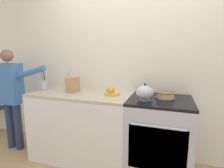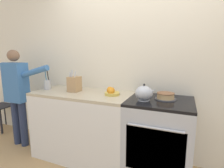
{
  "view_description": "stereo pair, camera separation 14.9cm",
  "coord_description": "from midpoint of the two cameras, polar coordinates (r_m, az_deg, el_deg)",
  "views": [
    {
      "loc": [
        0.42,
        -1.7,
        1.45
      ],
      "look_at": [
        -0.25,
        0.3,
        1.07
      ],
      "focal_mm": 28.0,
      "sensor_mm": 36.0,
      "label": 1
    },
    {
      "loc": [
        0.56,
        -1.65,
        1.45
      ],
      "look_at": [
        -0.25,
        0.3,
        1.07
      ],
      "focal_mm": 28.0,
      "sensor_mm": 36.0,
      "label": 2
    }
  ],
  "objects": [
    {
      "name": "fruit_bowl",
      "position": [
        2.2,
        -2.21,
        -2.64
      ],
      "size": [
        0.19,
        0.19,
        0.1
      ],
      "color": "gold",
      "rests_on": "counter_cabinet"
    },
    {
      "name": "stove_range",
      "position": [
        2.23,
        13.08,
        -16.39
      ],
      "size": [
        0.72,
        0.69,
        0.92
      ],
      "color": "#B7BABF",
      "rests_on": "ground_plane"
    },
    {
      "name": "person_baker",
      "position": [
        3.0,
        -31.34,
        -2.23
      ],
      "size": [
        0.89,
        0.2,
        1.5
      ],
      "rotation": [
        0.0,
        0.0,
        0.14
      ],
      "color": "#283351",
      "rests_on": "ground_plane"
    },
    {
      "name": "tea_kettle",
      "position": [
        1.99,
        8.61,
        -2.84
      ],
      "size": [
        0.24,
        0.19,
        0.19
      ],
      "color": "#B7BABF",
      "rests_on": "stove_range"
    },
    {
      "name": "utensil_crock",
      "position": [
        2.69,
        -22.86,
        -0.32
      ],
      "size": [
        0.09,
        0.09,
        0.32
      ],
      "color": "#B7BABF",
      "rests_on": "counter_cabinet"
    },
    {
      "name": "counter_cabinet",
      "position": [
        2.52,
        -11.45,
        -13.14
      ],
      "size": [
        1.33,
        0.66,
        0.92
      ],
      "color": "white",
      "rests_on": "ground_plane"
    },
    {
      "name": "wall_back",
      "position": [
        2.4,
        6.73,
        6.47
      ],
      "size": [
        8.0,
        0.04,
        2.6
      ],
      "color": "silver",
      "rests_on": "ground_plane"
    },
    {
      "name": "layer_cake",
      "position": [
        2.11,
        15.08,
        -3.62
      ],
      "size": [
        0.24,
        0.24,
        0.08
      ],
      "color": "#4C4C51",
      "rests_on": "stove_range"
    },
    {
      "name": "knife_block",
      "position": [
        2.44,
        -14.47,
        -0.14
      ],
      "size": [
        0.14,
        0.16,
        0.3
      ],
      "color": "tan",
      "rests_on": "counter_cabinet"
    }
  ]
}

